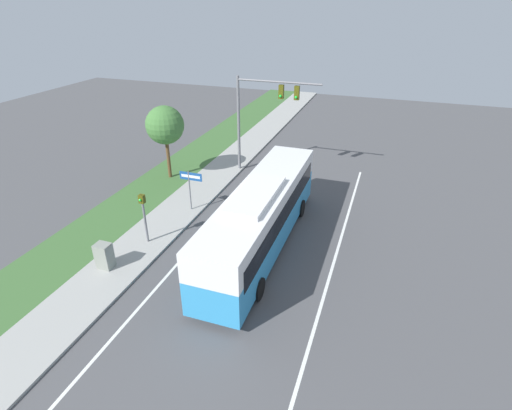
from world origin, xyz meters
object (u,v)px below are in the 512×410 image
Objects in this scene: bus at (262,214)px; utility_cabinet at (104,256)px; pedestrian_signal at (144,211)px; signal_gantry at (261,107)px; street_sign at (190,183)px.

utility_cabinet is (-6.38, -4.27, -1.17)m from bus.
bus is at bearing 16.33° from pedestrian_signal.
bus is at bearing -71.29° from signal_gantry.
bus is 4.37× the size of pedestrian_signal.
signal_gantry reaches higher than street_sign.
utility_cabinet is at bearing -100.54° from street_sign.
signal_gantry is at bearing 73.84° from street_sign.
pedestrian_signal is 2.23× the size of utility_cabinet.
street_sign is at bearing 156.24° from bus.
signal_gantry is (-3.14, 9.26, 2.91)m from bus.
bus is 1.82× the size of signal_gantry.
utility_cabinet is (-1.22, -6.55, -1.11)m from street_sign.
pedestrian_signal is 1.10× the size of street_sign.
signal_gantry reaches higher than pedestrian_signal.
utility_cabinet is at bearing -103.48° from signal_gantry.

